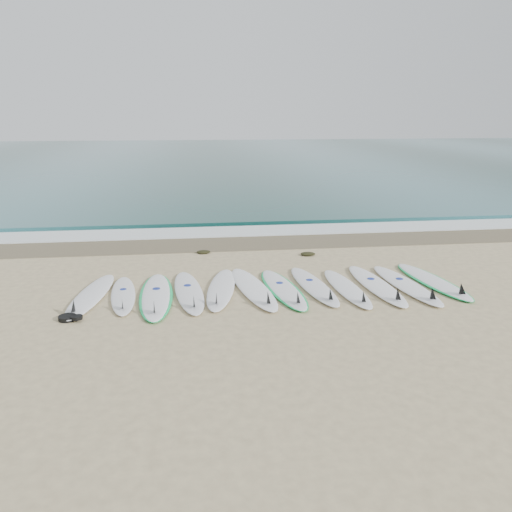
{
  "coord_description": "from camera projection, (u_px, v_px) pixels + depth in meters",
  "views": [
    {
      "loc": [
        -1.51,
        -9.97,
        3.69
      ],
      "look_at": [
        -0.11,
        1.31,
        0.4
      ],
      "focal_mm": 35.0,
      "sensor_mm": 36.0,
      "label": 1
    }
  ],
  "objects": [
    {
      "name": "leash_coil",
      "position": [
        69.0,
        318.0,
        9.17
      ],
      "size": [
        0.46,
        0.36,
        0.11
      ],
      "color": "black",
      "rests_on": "ground"
    },
    {
      "name": "wet_sand_band",
      "position": [
        248.0,
        243.0,
        14.61
      ],
      "size": [
        120.0,
        1.8,
        0.01
      ],
      "primitive_type": "cube",
      "color": "brown",
      "rests_on": "ground"
    },
    {
      "name": "surfboard_2",
      "position": [
        156.0,
        296.0,
        10.25
      ],
      "size": [
        0.79,
        2.86,
        0.36
      ],
      "rotation": [
        0.0,
        0.0,
        0.04
      ],
      "color": "white",
      "rests_on": "ground"
    },
    {
      "name": "surfboard_11",
      "position": [
        434.0,
        281.0,
        11.14
      ],
      "size": [
        1.04,
        2.79,
        0.35
      ],
      "rotation": [
        0.0,
        0.0,
        0.14
      ],
      "color": "white",
      "rests_on": "ground"
    },
    {
      "name": "wave_crest",
      "position": [
        239.0,
        221.0,
        17.37
      ],
      "size": [
        120.0,
        1.0,
        0.1
      ],
      "primitive_type": "cube",
      "color": "#225556",
      "rests_on": "ground"
    },
    {
      "name": "seaweed_far",
      "position": [
        308.0,
        254.0,
        13.34
      ],
      "size": [
        0.4,
        0.31,
        0.08
      ],
      "primitive_type": "ellipsoid",
      "color": "black",
      "rests_on": "ground"
    },
    {
      "name": "ground",
      "position": [
        268.0,
        291.0,
        10.71
      ],
      "size": [
        120.0,
        120.0,
        0.0
      ],
      "primitive_type": "plane",
      "color": "tan"
    },
    {
      "name": "surfboard_7",
      "position": [
        315.0,
        286.0,
        10.8
      ],
      "size": [
        0.86,
        2.71,
        0.34
      ],
      "rotation": [
        0.0,
        0.0,
        0.12
      ],
      "color": "white",
      "rests_on": "ground"
    },
    {
      "name": "surfboard_8",
      "position": [
        348.0,
        288.0,
        10.67
      ],
      "size": [
        0.69,
        2.58,
        0.33
      ],
      "rotation": [
        0.0,
        0.0,
        0.06
      ],
      "color": "white",
      "rests_on": "ground"
    },
    {
      "name": "surfboard_10",
      "position": [
        407.0,
        285.0,
        10.85
      ],
      "size": [
        0.9,
        2.83,
        0.36
      ],
      "rotation": [
        0.0,
        0.0,
        0.12
      ],
      "color": "white",
      "rests_on": "ground"
    },
    {
      "name": "seaweed_near",
      "position": [
        204.0,
        252.0,
        13.53
      ],
      "size": [
        0.37,
        0.29,
        0.07
      ],
      "primitive_type": "ellipsoid",
      "color": "black",
      "rests_on": "ground"
    },
    {
      "name": "foam_band",
      "position": [
        243.0,
        231.0,
        15.95
      ],
      "size": [
        120.0,
        1.4,
        0.04
      ],
      "primitive_type": "cube",
      "color": "silver",
      "rests_on": "ground"
    },
    {
      "name": "ocean",
      "position": [
        211.0,
        158.0,
        41.68
      ],
      "size": [
        120.0,
        55.0,
        0.03
      ],
      "primitive_type": "cube",
      "color": "#225556",
      "rests_on": "ground"
    },
    {
      "name": "surfboard_6",
      "position": [
        284.0,
        289.0,
        10.65
      ],
      "size": [
        0.98,
        2.73,
        0.34
      ],
      "rotation": [
        0.0,
        0.0,
        0.13
      ],
      "color": "white",
      "rests_on": "ground"
    },
    {
      "name": "surfboard_5",
      "position": [
        254.0,
        289.0,
        10.63
      ],
      "size": [
        1.07,
        2.92,
        0.37
      ],
      "rotation": [
        0.0,
        0.0,
        0.17
      ],
      "color": "white",
      "rests_on": "ground"
    },
    {
      "name": "surfboard_4",
      "position": [
        221.0,
        289.0,
        10.62
      ],
      "size": [
        0.95,
        2.73,
        0.34
      ],
      "rotation": [
        0.0,
        0.0,
        -0.15
      ],
      "color": "white",
      "rests_on": "ground"
    },
    {
      "name": "surfboard_9",
      "position": [
        377.0,
        285.0,
        10.84
      ],
      "size": [
        0.77,
        2.85,
        0.36
      ],
      "rotation": [
        0.0,
        0.0,
        0.07
      ],
      "color": "white",
      "rests_on": "ground"
    },
    {
      "name": "surfboard_1",
      "position": [
        123.0,
        295.0,
        10.28
      ],
      "size": [
        0.77,
        2.42,
        0.3
      ],
      "rotation": [
        0.0,
        0.0,
        0.12
      ],
      "color": "white",
      "rests_on": "ground"
    },
    {
      "name": "surfboard_0",
      "position": [
        90.0,
        296.0,
        10.23
      ],
      "size": [
        0.91,
        2.75,
        0.35
      ],
      "rotation": [
        0.0,
        0.0,
        -0.13
      ],
      "color": "white",
      "rests_on": "ground"
    },
    {
      "name": "surfboard_3",
      "position": [
        189.0,
        292.0,
        10.44
      ],
      "size": [
        0.86,
        2.76,
        0.35
      ],
      "rotation": [
        0.0,
        0.0,
        0.11
      ],
      "color": "white",
      "rests_on": "ground"
    }
  ]
}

